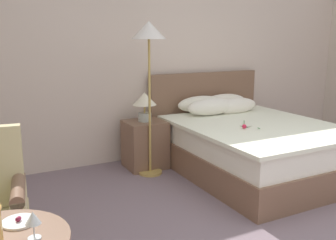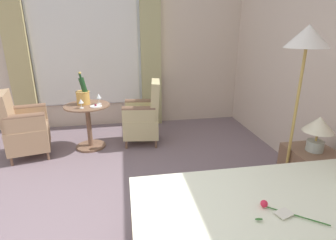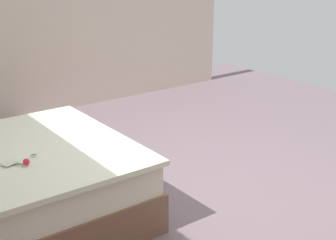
{
  "view_description": "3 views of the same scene",
  "coord_description": "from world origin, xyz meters",
  "px_view_note": "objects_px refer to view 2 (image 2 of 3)",
  "views": [
    {
      "loc": [
        -2.2,
        -1.69,
        1.58
      ],
      "look_at": [
        -1.03,
        0.56,
        1.03
      ],
      "focal_mm": 40.0,
      "sensor_mm": 36.0,
      "label": 1
    },
    {
      "loc": [
        1.69,
        0.59,
        1.72
      ],
      "look_at": [
        -0.57,
        0.98,
        0.93
      ],
      "focal_mm": 28.0,
      "sensor_mm": 36.0,
      "label": 2
    },
    {
      "loc": [
        -2.63,
        2.46,
        2.0
      ],
      "look_at": [
        -0.44,
        0.82,
        1.05
      ],
      "focal_mm": 50.0,
      "sensor_mm": 36.0,
      "label": 3
    }
  ],
  "objects_px": {
    "nightstand": "(309,176)",
    "armchair_facing_bed": "(24,129)",
    "champagne_bucket": "(83,95)",
    "wine_glass_near_edge": "(98,96)",
    "floor_lamp_brass": "(305,54)",
    "wine_glass_near_bucket": "(81,102)",
    "side_table_round": "(89,123)",
    "snack_plate": "(96,106)",
    "armchair_by_window": "(144,117)",
    "bedside_lamp": "(318,128)"
  },
  "relations": [
    {
      "from": "wine_glass_near_bucket",
      "to": "snack_plate",
      "type": "relative_size",
      "value": 0.78
    },
    {
      "from": "floor_lamp_brass",
      "to": "armchair_facing_bed",
      "type": "xyz_separation_m",
      "value": [
        -1.6,
        -3.0,
        -1.1
      ]
    },
    {
      "from": "champagne_bucket",
      "to": "floor_lamp_brass",
      "type": "bearing_deg",
      "value": 50.28
    },
    {
      "from": "nightstand",
      "to": "armchair_facing_bed",
      "type": "bearing_deg",
      "value": -116.88
    },
    {
      "from": "side_table_round",
      "to": "wine_glass_near_edge",
      "type": "distance_m",
      "value": 0.44
    },
    {
      "from": "floor_lamp_brass",
      "to": "bedside_lamp",
      "type": "bearing_deg",
      "value": 79.93
    },
    {
      "from": "snack_plate",
      "to": "armchair_facing_bed",
      "type": "height_order",
      "value": "armchair_facing_bed"
    },
    {
      "from": "snack_plate",
      "to": "armchair_facing_bed",
      "type": "bearing_deg",
      "value": -87.85
    },
    {
      "from": "floor_lamp_brass",
      "to": "snack_plate",
      "type": "bearing_deg",
      "value": -129.33
    },
    {
      "from": "bedside_lamp",
      "to": "side_table_round",
      "type": "relative_size",
      "value": 0.52
    },
    {
      "from": "champagne_bucket",
      "to": "wine_glass_near_bucket",
      "type": "distance_m",
      "value": 0.23
    },
    {
      "from": "side_table_round",
      "to": "armchair_by_window",
      "type": "xyz_separation_m",
      "value": [
        -0.04,
        0.85,
        0.04
      ]
    },
    {
      "from": "floor_lamp_brass",
      "to": "armchair_facing_bed",
      "type": "relative_size",
      "value": 1.87
    },
    {
      "from": "wine_glass_near_edge",
      "to": "armchair_facing_bed",
      "type": "height_order",
      "value": "armchair_facing_bed"
    },
    {
      "from": "side_table_round",
      "to": "snack_plate",
      "type": "distance_m",
      "value": 0.34
    },
    {
      "from": "champagne_bucket",
      "to": "wine_glass_near_edge",
      "type": "distance_m",
      "value": 0.23
    },
    {
      "from": "side_table_round",
      "to": "armchair_by_window",
      "type": "height_order",
      "value": "armchair_by_window"
    },
    {
      "from": "champagne_bucket",
      "to": "snack_plate",
      "type": "height_order",
      "value": "champagne_bucket"
    },
    {
      "from": "armchair_facing_bed",
      "to": "floor_lamp_brass",
      "type": "bearing_deg",
      "value": 61.91
    },
    {
      "from": "wine_glass_near_bucket",
      "to": "armchair_by_window",
      "type": "height_order",
      "value": "armchair_by_window"
    },
    {
      "from": "champagne_bucket",
      "to": "armchair_facing_bed",
      "type": "relative_size",
      "value": 0.51
    },
    {
      "from": "floor_lamp_brass",
      "to": "champagne_bucket",
      "type": "relative_size",
      "value": 3.69
    },
    {
      "from": "nightstand",
      "to": "armchair_by_window",
      "type": "distance_m",
      "value": 2.4
    },
    {
      "from": "snack_plate",
      "to": "armchair_by_window",
      "type": "bearing_deg",
      "value": 102.1
    },
    {
      "from": "wine_glass_near_bucket",
      "to": "wine_glass_near_edge",
      "type": "relative_size",
      "value": 0.85
    },
    {
      "from": "wine_glass_near_bucket",
      "to": "champagne_bucket",
      "type": "bearing_deg",
      "value": 178.84
    },
    {
      "from": "nightstand",
      "to": "armchair_facing_bed",
      "type": "xyz_separation_m",
      "value": [
        -1.64,
        -3.24,
        0.12
      ]
    },
    {
      "from": "wine_glass_near_bucket",
      "to": "armchair_facing_bed",
      "type": "height_order",
      "value": "armchair_facing_bed"
    },
    {
      "from": "wine_glass_near_bucket",
      "to": "wine_glass_near_edge",
      "type": "bearing_deg",
      "value": 129.98
    },
    {
      "from": "floor_lamp_brass",
      "to": "side_table_round",
      "type": "height_order",
      "value": "floor_lamp_brass"
    },
    {
      "from": "snack_plate",
      "to": "armchair_facing_bed",
      "type": "distance_m",
      "value": 1.03
    },
    {
      "from": "nightstand",
      "to": "armchair_facing_bed",
      "type": "height_order",
      "value": "armchair_facing_bed"
    },
    {
      "from": "wine_glass_near_bucket",
      "to": "wine_glass_near_edge",
      "type": "xyz_separation_m",
      "value": [
        -0.19,
        0.23,
        0.02
      ]
    },
    {
      "from": "armchair_by_window",
      "to": "wine_glass_near_edge",
      "type": "bearing_deg",
      "value": -89.47
    },
    {
      "from": "wine_glass_near_edge",
      "to": "armchair_facing_bed",
      "type": "distance_m",
      "value": 1.11
    },
    {
      "from": "side_table_round",
      "to": "wine_glass_near_edge",
      "type": "bearing_deg",
      "value": 99.87
    },
    {
      "from": "wine_glass_near_bucket",
      "to": "armchair_by_window",
      "type": "distance_m",
      "value": 0.98
    },
    {
      "from": "champagne_bucket",
      "to": "armchair_by_window",
      "type": "distance_m",
      "value": 0.97
    },
    {
      "from": "bedside_lamp",
      "to": "side_table_round",
      "type": "distance_m",
      "value": 3.02
    },
    {
      "from": "wine_glass_near_bucket",
      "to": "snack_plate",
      "type": "height_order",
      "value": "wine_glass_near_bucket"
    },
    {
      "from": "champagne_bucket",
      "to": "wine_glass_near_bucket",
      "type": "height_order",
      "value": "champagne_bucket"
    },
    {
      "from": "champagne_bucket",
      "to": "side_table_round",
      "type": "bearing_deg",
      "value": 35.91
    },
    {
      "from": "floor_lamp_brass",
      "to": "wine_glass_near_edge",
      "type": "xyz_separation_m",
      "value": [
        -1.78,
        -1.96,
        -0.73
      ]
    },
    {
      "from": "armchair_by_window",
      "to": "armchair_facing_bed",
      "type": "relative_size",
      "value": 1.05
    },
    {
      "from": "floor_lamp_brass",
      "to": "wine_glass_near_edge",
      "type": "distance_m",
      "value": 2.75
    },
    {
      "from": "side_table_round",
      "to": "armchair_by_window",
      "type": "distance_m",
      "value": 0.85
    },
    {
      "from": "side_table_round",
      "to": "wine_glass_near_bucket",
      "type": "height_order",
      "value": "wine_glass_near_bucket"
    },
    {
      "from": "floor_lamp_brass",
      "to": "wine_glass_near_edge",
      "type": "height_order",
      "value": "floor_lamp_brass"
    },
    {
      "from": "champagne_bucket",
      "to": "snack_plate",
      "type": "distance_m",
      "value": 0.29
    },
    {
      "from": "wine_glass_near_edge",
      "to": "floor_lamp_brass",
      "type": "bearing_deg",
      "value": 47.79
    }
  ]
}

